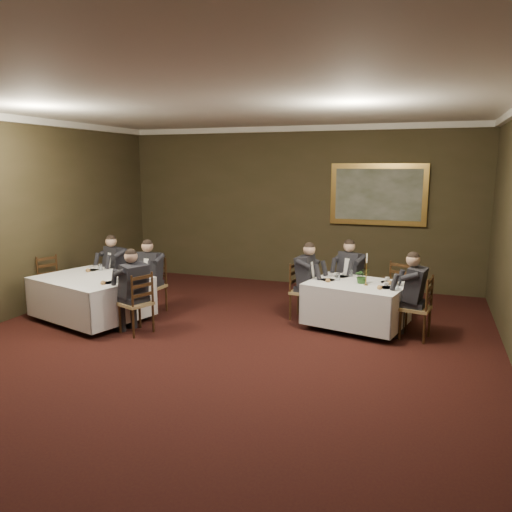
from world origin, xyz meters
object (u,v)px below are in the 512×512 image
Objects in this scene: chair_sec_endright at (137,316)px; candlestick at (366,273)px; diner_main_endleft at (304,290)px; diner_sec_backright at (151,285)px; chair_main_endright at (416,321)px; centerpiece at (362,275)px; chair_sec_backleft at (118,289)px; chair_main_backleft at (350,297)px; diner_main_backleft at (351,285)px; chair_sec_backright at (152,297)px; diner_sec_backleft at (117,278)px; table_main at (356,302)px; diner_main_endright at (416,306)px; chair_main_backright at (395,304)px; chair_sec_endleft at (54,294)px; chair_main_endleft at (303,303)px; painting at (378,194)px; table_second at (92,295)px.

chair_sec_endright is 3.73m from candlestick.
diner_sec_backright is at bearing -71.98° from diner_main_endleft.
chair_main_endright is 3.74× the size of centerpiece.
chair_sec_endright is (1.31, -1.37, 0.00)m from chair_sec_backleft.
diner_main_backleft is at bearing 90.00° from chair_main_backleft.
candlestick reaches higher than chair_sec_backright.
diner_sec_backleft is 1.35× the size of chair_sec_backright.
table_main is 1.76× the size of chair_main_endright.
chair_main_endright is at bearing -90.00° from diner_main_endright.
diner_sec_backleft is at bearing 27.06° from chair_main_backright.
diner_main_backleft is (-0.00, -0.01, 0.23)m from chair_main_backleft.
diner_main_endright and diner_sec_backright have the same top height.
chair_main_backright is at bearing 123.38° from chair_sec_endleft.
chair_sec_endleft is (-0.90, -0.70, -0.23)m from diner_sec_backleft.
diner_sec_backleft is at bearing -79.20° from chair_main_endleft.
chair_sec_endleft is at bearing -71.48° from diner_main_endleft.
chair_sec_endright is at bearing -158.92° from candlestick.
diner_main_backleft is at bearing 137.99° from chair_main_endleft.
table_main is at bearing -174.69° from centerpiece.
diner_main_endleft is 1.35× the size of chair_sec_endright.
painting is at bearing -129.47° from diner_sec_backleft.
chair_sec_endright is (-3.04, -2.27, -0.23)m from diner_main_backleft.
chair_main_backright is at bearing -163.37° from diner_sec_backright.
diner_sec_backleft reaches higher than table_second.
centerpiece is at bearing 117.89° from chair_sec_endleft.
diner_main_endright is at bearing 114.92° from chair_sec_endleft.
chair_main_backright is 1.00× the size of chair_sec_endleft.
diner_sec_backleft is at bearing -13.52° from diner_sec_backright.
table_main is at bearing 129.80° from chair_main_backleft.
diner_main_endright is (0.94, -0.21, 0.06)m from table_main.
chair_sec_endleft is at bearing 105.37° from chair_main_endright.
chair_sec_backright is at bearing 32.33° from chair_main_backright.
chair_sec_backright is 5.08m from painting.
chair_main_endright is at bearing 114.89° from chair_sec_endleft.
table_second is at bearing 48.59° from diner_sec_backright.
diner_main_endleft is 0.68× the size of painting.
diner_sec_backleft is at bearing 65.92° from chair_sec_endright.
centerpiece is at bearing -159.94° from diner_sec_backleft.
candlestick is (-0.78, 0.11, 0.45)m from diner_main_endright.
centerpiece is at bearing 72.10° from chair_main_backright.
diner_sec_backleft reaches higher than table_main.
diner_main_endleft is at bearing 167.33° from table_main.
table_second is at bearing -165.95° from table_main.
painting is (-0.94, 2.94, 1.54)m from diner_main_endright.
table_second is at bearing -167.67° from candlestick.
diner_main_backleft is (-0.23, 0.85, 0.06)m from table_main.
chair_sec_endleft is 0.50× the size of painting.
chair_main_backright is 6.24m from chair_sec_endleft.
diner_main_endright is 0.68× the size of painting.
table_second is at bearing 38.53° from chair_main_backright.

